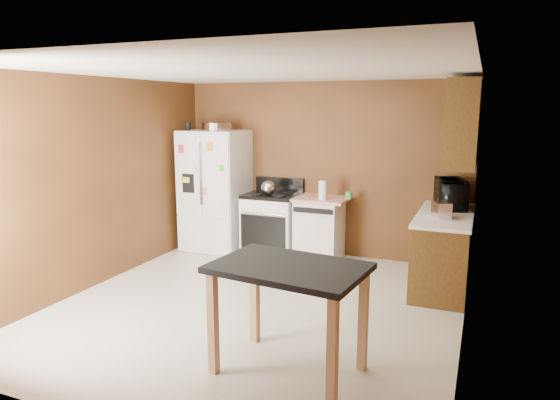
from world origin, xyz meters
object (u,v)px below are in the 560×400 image
Objects in this scene: kettle at (268,188)px; green_canister at (349,195)px; pen_cup at (188,126)px; microwave at (451,195)px; refrigerator at (215,190)px; dishwasher at (319,228)px; gas_range at (272,223)px; toaster at (441,210)px; island at (289,282)px; roasting_pan at (217,127)px; paper_towel at (323,190)px.

kettle is 1.15m from green_canister.
pen_cup reaches higher than green_canister.
refrigerator is (-3.37, 0.05, -0.16)m from microwave.
dishwasher is at bearing 11.24° from kettle.
kettle is at bearing -95.39° from gas_range.
island is (-0.96, -2.29, -0.23)m from toaster.
toaster is at bearing -11.58° from refrigerator.
dishwasher is at bearing 5.49° from pen_cup.
island is at bearing -63.35° from kettle.
island is at bearing -51.53° from refrigerator.
pen_cup is 4.10m from island.
island is at bearing -52.29° from roasting_pan.
green_canister is at bearing 124.13° from toaster.
pen_cup is 0.49× the size of paper_towel.
paper_towel is 2.99m from island.
kettle is at bearing -5.66° from roasting_pan.
green_canister is at bearing 95.99° from island.
roasting_pan reaches higher than island.
pen_cup reaches higher than microwave.
kettle is 0.81m from paper_towel.
green_canister is at bearing 5.14° from dishwasher.
green_canister is 0.11× the size of dishwasher.
refrigerator reaches higher than dishwasher.
kettle is 0.19× the size of gas_range.
pen_cup is at bearing -174.57° from green_canister.
paper_towel reaches higher than kettle.
roasting_pan is 0.25× the size of refrigerator.
roasting_pan is 0.96m from refrigerator.
kettle reaches higher than green_canister.
green_canister is at bearing 2.79° from roasting_pan.
green_canister is (1.13, 0.18, -0.06)m from kettle.
gas_range is (0.01, 0.12, -0.54)m from kettle.
microwave is (1.66, 0.01, 0.05)m from paper_towel.
toaster is 1.93m from dishwasher.
kettle reaches higher than island.
gas_range is (-0.80, 0.11, -0.56)m from paper_towel.
roasting_pan is 3.93m from island.
green_canister is (1.99, 0.10, -0.92)m from roasting_pan.
refrigerator is (-2.03, -0.12, -0.04)m from green_canister.
gas_range is at bearing 7.46° from pen_cup.
roasting_pan is 0.75× the size of microwave.
island is at bearing -136.80° from toaster.
roasting_pan reaches higher than microwave.
microwave is 0.66× the size of dishwasher.
toaster is 0.23× the size of gas_range.
roasting_pan is at bearing 17.39° from pen_cup.
kettle is 2.50m from toaster.
roasting_pan is at bearing -177.80° from dishwasher.
refrigerator is at bearing 144.47° from toaster.
toaster reaches higher than dishwasher.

